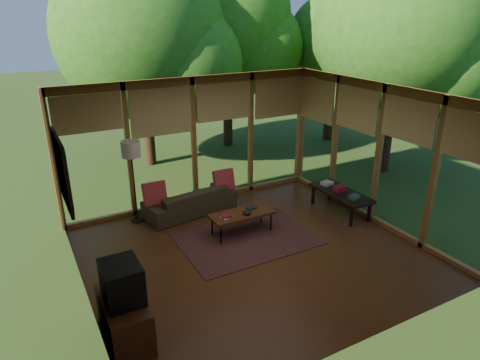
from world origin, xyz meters
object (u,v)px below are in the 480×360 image
television (122,282)px  side_console (341,194)px  floor_lamp (131,154)px  media_cabinet (125,320)px  sofa (190,201)px  coffee_table (242,214)px

television → side_console: 5.12m
television → floor_lamp: floor_lamp is taller
media_cabinet → floor_lamp: floor_lamp is taller
side_console → sofa: bearing=152.1°
side_console → television: bearing=-162.0°
floor_lamp → side_console: bearing=-23.0°
television → floor_lamp: size_ratio=0.33×
sofa → television: bearing=47.1°
sofa → floor_lamp: (-1.08, 0.17, 1.13)m
sofa → media_cabinet: size_ratio=1.88×
sofa → television: size_ratio=3.42×
floor_lamp → side_console: 4.26m
media_cabinet → television: bearing=0.0°
sofa → media_cabinet: (-2.13, -3.03, 0.03)m
sofa → television: 3.74m
sofa → media_cabinet: bearing=46.8°
media_cabinet → floor_lamp: (1.06, 3.20, 1.11)m
television → floor_lamp: bearing=72.0°
floor_lamp → coffee_table: floor_lamp is taller
sofa → coffee_table: sofa is taller
sofa → floor_lamp: bearing=-17.0°
media_cabinet → side_console: media_cabinet is taller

